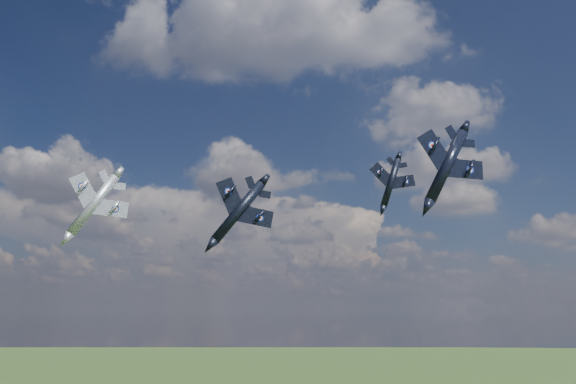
% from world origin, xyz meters
% --- Properties ---
extents(jet_lead_navy, '(14.90, 17.56, 8.97)m').
position_xyz_m(jet_lead_navy, '(-3.11, 10.95, 79.81)').
color(jet_lead_navy, black).
extents(jet_right_navy, '(13.84, 15.96, 7.09)m').
position_xyz_m(jet_right_navy, '(24.36, -3.01, 82.12)').
color(jet_right_navy, black).
extents(jet_high_navy, '(11.67, 14.16, 5.36)m').
position_xyz_m(jet_high_navy, '(20.00, 31.54, 88.10)').
color(jet_high_navy, black).
extents(jet_left_silver, '(15.93, 18.04, 8.39)m').
position_xyz_m(jet_left_silver, '(-25.70, 11.61, 81.48)').
color(jet_left_silver, '#9798A0').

